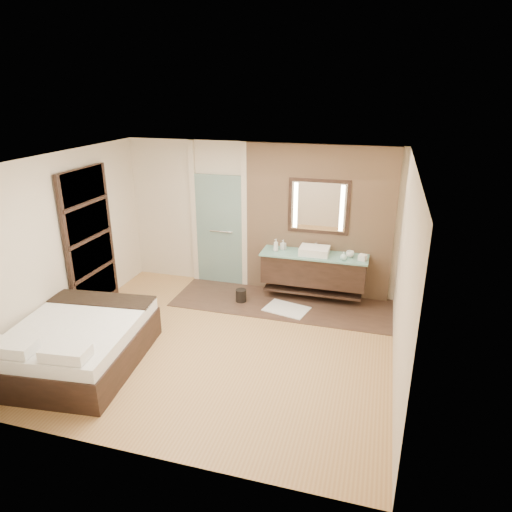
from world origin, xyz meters
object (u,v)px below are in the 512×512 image
(mirror_unit, at_px, (319,207))
(waste_bin, at_px, (241,296))
(bed, at_px, (78,343))
(vanity, at_px, (314,269))

(mirror_unit, bearing_deg, waste_bin, -149.79)
(mirror_unit, bearing_deg, bed, -131.28)
(mirror_unit, height_order, bed, mirror_unit)
(mirror_unit, xyz_separation_m, waste_bin, (-1.20, -0.70, -1.53))
(vanity, height_order, bed, vanity)
(mirror_unit, distance_m, waste_bin, 2.07)
(bed, bearing_deg, vanity, 40.36)
(mirror_unit, height_order, waste_bin, mirror_unit)
(mirror_unit, relative_size, bed, 0.50)
(bed, relative_size, waste_bin, 9.14)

